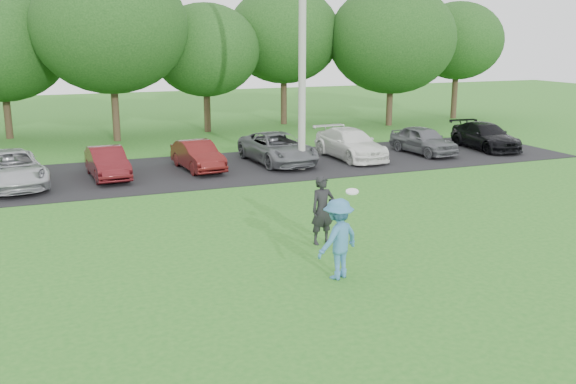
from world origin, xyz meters
The scene contains 7 objects.
ground centered at (0.00, 0.00, 0.00)m, with size 100.00×100.00×0.00m, color #266B1E.
parking_lot centered at (0.00, 13.00, 0.01)m, with size 32.00×6.50×0.03m, color black.
utility_pole centered at (3.79, 11.63, 5.30)m, with size 0.28×0.28×10.60m, color #A2A19D.
frisbee_player centered at (0.08, 0.79, 0.88)m, with size 1.30×1.05×1.96m.
camera_bystander centered at (0.75, 3.04, 0.87)m, with size 0.67×0.47×1.74m.
parked_cars centered at (-0.14, 12.96, 0.63)m, with size 28.86×5.16×1.23m.
tree_row centered at (1.51, 22.76, 4.91)m, with size 42.39×9.85×8.64m.
Camera 1 is at (-5.72, -10.96, 5.10)m, focal length 40.00 mm.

